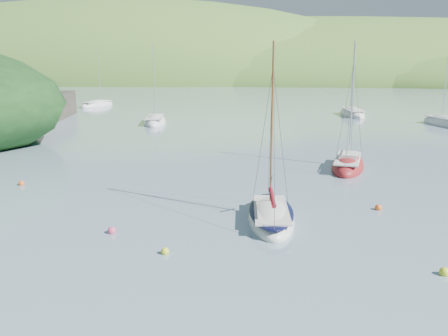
# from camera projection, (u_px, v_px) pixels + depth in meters

# --- Properties ---
(ground) EXTENTS (700.00, 700.00, 0.00)m
(ground) POSITION_uv_depth(u_px,v_px,m) (168.00, 244.00, 24.48)
(ground) COLOR slate
(ground) RESTS_ON ground
(shoreline_hills) EXTENTS (690.00, 135.00, 56.00)m
(shoreline_hills) POSITION_uv_depth(u_px,v_px,m) (247.00, 77.00, 192.35)
(shoreline_hills) COLOR #2F6024
(shoreline_hills) RESTS_ON ground
(daysailer_white) EXTENTS (3.08, 7.03, 10.51)m
(daysailer_white) POSITION_uv_depth(u_px,v_px,m) (271.00, 217.00, 27.80)
(daysailer_white) COLOR silver
(daysailer_white) RESTS_ON ground
(sloop_red) EXTENTS (3.79, 7.66, 10.85)m
(sloop_red) POSITION_uv_depth(u_px,v_px,m) (348.00, 166.00, 40.48)
(sloop_red) COLOR maroon
(sloop_red) RESTS_ON ground
(distant_sloop_a) EXTENTS (4.28, 8.42, 11.47)m
(distant_sloop_a) POSITION_uv_depth(u_px,v_px,m) (155.00, 122.00, 66.28)
(distant_sloop_a) COLOR silver
(distant_sloop_a) RESTS_ON ground
(distant_sloop_b) EXTENTS (4.05, 8.89, 12.25)m
(distant_sloop_b) POSITION_uv_depth(u_px,v_px,m) (352.00, 114.00, 74.50)
(distant_sloop_b) COLOR silver
(distant_sloop_b) RESTS_ON ground
(distant_sloop_c) EXTENTS (5.16, 7.89, 10.64)m
(distant_sloop_c) POSITION_uv_depth(u_px,v_px,m) (97.00, 105.00, 87.38)
(distant_sloop_c) COLOR silver
(distant_sloop_c) RESTS_ON ground
(distant_sloop_d) EXTENTS (6.06, 9.01, 12.16)m
(distant_sloop_d) POSITION_uv_depth(u_px,v_px,m) (447.00, 124.00, 64.28)
(distant_sloop_d) COLOR silver
(distant_sloop_d) RESTS_ON ground
(mooring_buoys) EXTENTS (25.79, 12.09, 0.45)m
(mooring_buoys) POSITION_uv_depth(u_px,v_px,m) (215.00, 224.00, 27.02)
(mooring_buoys) COLOR gold
(mooring_buoys) RESTS_ON ground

